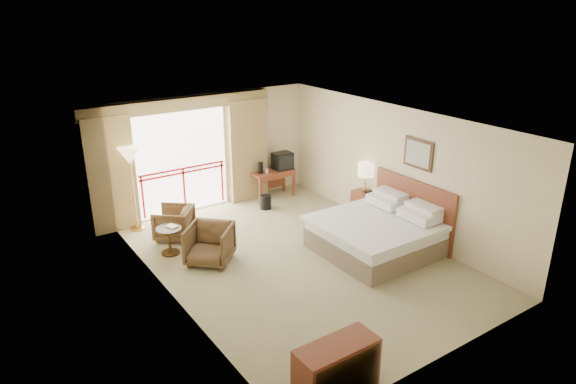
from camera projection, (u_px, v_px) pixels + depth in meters
floor at (298, 259)px, 9.89m from camera, size 7.00×7.00×0.00m
ceiling at (299, 121)px, 8.94m from camera, size 7.00×7.00×0.00m
wall_back at (213, 150)px, 12.13m from camera, size 5.00×0.00×5.00m
wall_front at (452, 272)px, 6.71m from camera, size 5.00×0.00×5.00m
wall_left at (169, 225)px, 8.10m from camera, size 0.00×7.00×7.00m
wall_right at (395, 170)px, 10.74m from camera, size 0.00×7.00×7.00m
balcony_door at (182, 162)px, 11.74m from camera, size 2.40×0.00×2.40m
balcony_railing at (183, 178)px, 11.87m from camera, size 2.09×0.03×1.02m
curtain_left at (111, 175)px, 10.76m from camera, size 1.00×0.26×2.50m
curtain_right at (247, 150)px, 12.50m from camera, size 1.00×0.26×2.50m
valance at (179, 104)px, 11.19m from camera, size 4.40×0.22×0.28m
hvac_vent at (259, 103)px, 12.44m from camera, size 0.50×0.04×0.50m
bed at (377, 234)px, 10.08m from camera, size 2.13×2.06×0.97m
headboard at (413, 210)px, 10.50m from camera, size 0.06×2.10×1.30m
framed_art at (418, 154)px, 10.08m from camera, size 0.04×0.72×0.60m
nightstand at (366, 205)px, 11.62m from camera, size 0.47×0.55×0.65m
table_lamp at (366, 170)px, 11.36m from camera, size 0.36×0.36×0.64m
phone at (369, 193)px, 11.35m from camera, size 0.18×0.15×0.07m
desk at (272, 176)px, 12.83m from camera, size 1.08×0.52×0.71m
tv at (283, 161)px, 12.82m from camera, size 0.47×0.37×0.42m
coffee_maker at (260, 168)px, 12.51m from camera, size 0.14×0.14×0.28m
cup at (267, 171)px, 12.58m from camera, size 0.09×0.09×0.11m
wastebasket at (266, 202)px, 12.22m from camera, size 0.34×0.34×0.33m
armchair_far at (175, 238)px, 10.78m from camera, size 1.04×1.03×0.68m
armchair_near at (211, 262)px, 9.79m from camera, size 1.15×1.15×0.75m
side_table at (169, 236)px, 9.98m from camera, size 0.50×0.50×0.54m
book at (169, 228)px, 9.92m from camera, size 0.23×0.27×0.02m
floor_lamp at (130, 159)px, 10.62m from camera, size 0.47×0.47×1.85m
dresser at (337, 369)px, 6.41m from camera, size 1.09×0.46×0.72m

